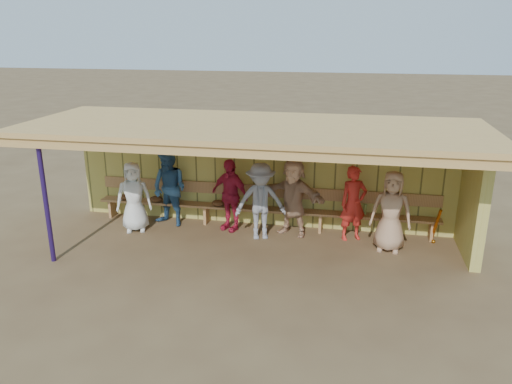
{
  "coord_description": "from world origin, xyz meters",
  "views": [
    {
      "loc": [
        1.88,
        -9.15,
        4.19
      ],
      "look_at": [
        0.0,
        0.35,
        1.05
      ],
      "focal_mm": 35.0,
      "sensor_mm": 36.0,
      "label": 1
    }
  ],
  "objects_px": {
    "player_b": "(134,197)",
    "player_c": "(170,188)",
    "player_g": "(353,203)",
    "player_h": "(391,211)",
    "player_f": "(293,197)",
    "bench": "(263,204)",
    "player_e": "(261,201)",
    "player_d": "(230,195)"
  },
  "relations": [
    {
      "from": "player_f",
      "to": "bench",
      "type": "xyz_separation_m",
      "value": [
        -0.71,
        0.31,
        -0.31
      ]
    },
    {
      "from": "player_d",
      "to": "player_f",
      "type": "distance_m",
      "value": 1.38
    },
    {
      "from": "player_g",
      "to": "player_f",
      "type": "bearing_deg",
      "value": 154.22
    },
    {
      "from": "player_b",
      "to": "player_d",
      "type": "height_order",
      "value": "player_d"
    },
    {
      "from": "player_e",
      "to": "player_h",
      "type": "relative_size",
      "value": 1.0
    },
    {
      "from": "player_g",
      "to": "player_h",
      "type": "relative_size",
      "value": 0.97
    },
    {
      "from": "player_e",
      "to": "player_h",
      "type": "height_order",
      "value": "player_e"
    },
    {
      "from": "player_e",
      "to": "player_b",
      "type": "bearing_deg",
      "value": 165.19
    },
    {
      "from": "player_c",
      "to": "player_d",
      "type": "xyz_separation_m",
      "value": [
        1.37,
        0.0,
        -0.06
      ]
    },
    {
      "from": "player_g",
      "to": "player_e",
      "type": "bearing_deg",
      "value": 165.29
    },
    {
      "from": "player_f",
      "to": "player_g",
      "type": "bearing_deg",
      "value": 18.58
    },
    {
      "from": "player_c",
      "to": "bench",
      "type": "height_order",
      "value": "player_c"
    },
    {
      "from": "player_c",
      "to": "player_b",
      "type": "bearing_deg",
      "value": -126.95
    },
    {
      "from": "player_f",
      "to": "player_e",
      "type": "bearing_deg",
      "value": -130.86
    },
    {
      "from": "bench",
      "to": "player_h",
      "type": "bearing_deg",
      "value": -15.69
    },
    {
      "from": "player_b",
      "to": "player_c",
      "type": "relative_size",
      "value": 0.9
    },
    {
      "from": "player_b",
      "to": "bench",
      "type": "height_order",
      "value": "player_b"
    },
    {
      "from": "player_f",
      "to": "player_h",
      "type": "height_order",
      "value": "player_f"
    },
    {
      "from": "player_e",
      "to": "player_d",
      "type": "bearing_deg",
      "value": 137.83
    },
    {
      "from": "player_c",
      "to": "player_g",
      "type": "distance_m",
      "value": 4.01
    },
    {
      "from": "player_b",
      "to": "player_d",
      "type": "bearing_deg",
      "value": -7.98
    },
    {
      "from": "player_h",
      "to": "player_e",
      "type": "bearing_deg",
      "value": -175.18
    },
    {
      "from": "player_d",
      "to": "player_h",
      "type": "distance_m",
      "value": 3.4
    },
    {
      "from": "player_c",
      "to": "player_f",
      "type": "bearing_deg",
      "value": 18.31
    },
    {
      "from": "player_f",
      "to": "player_h",
      "type": "distance_m",
      "value": 2.04
    },
    {
      "from": "player_b",
      "to": "bench",
      "type": "relative_size",
      "value": 0.2
    },
    {
      "from": "player_c",
      "to": "player_e",
      "type": "distance_m",
      "value": 2.15
    },
    {
      "from": "player_b",
      "to": "player_f",
      "type": "height_order",
      "value": "player_f"
    },
    {
      "from": "player_c",
      "to": "player_f",
      "type": "relative_size",
      "value": 1.02
    },
    {
      "from": "player_e",
      "to": "player_h",
      "type": "bearing_deg",
      "value": -18.98
    },
    {
      "from": "player_e",
      "to": "bench",
      "type": "distance_m",
      "value": 0.72
    },
    {
      "from": "player_b",
      "to": "player_c",
      "type": "distance_m",
      "value": 0.8
    },
    {
      "from": "player_h",
      "to": "player_c",
      "type": "bearing_deg",
      "value": -178.48
    },
    {
      "from": "player_d",
      "to": "player_h",
      "type": "height_order",
      "value": "player_h"
    },
    {
      "from": "player_e",
      "to": "bench",
      "type": "bearing_deg",
      "value": 79.7
    },
    {
      "from": "player_b",
      "to": "player_h",
      "type": "bearing_deg",
      "value": -20.57
    },
    {
      "from": "bench",
      "to": "player_g",
      "type": "bearing_deg",
      "value": -9.66
    },
    {
      "from": "player_e",
      "to": "player_g",
      "type": "bearing_deg",
      "value": -7.11
    },
    {
      "from": "player_c",
      "to": "bench",
      "type": "distance_m",
      "value": 2.09
    },
    {
      "from": "player_b",
      "to": "player_d",
      "type": "relative_size",
      "value": 0.96
    },
    {
      "from": "player_f",
      "to": "bench",
      "type": "height_order",
      "value": "player_f"
    },
    {
      "from": "player_d",
      "to": "bench",
      "type": "bearing_deg",
      "value": 48.1
    }
  ]
}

